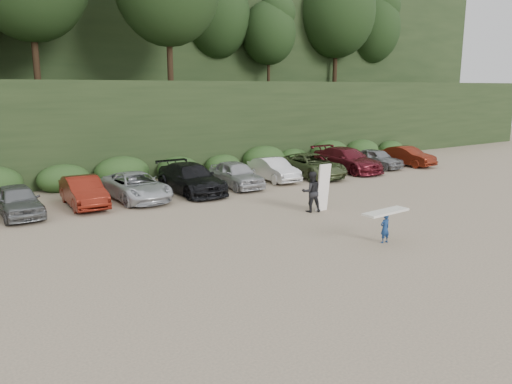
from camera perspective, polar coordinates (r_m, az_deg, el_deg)
ground at (r=19.08m, az=5.91°, el=-5.25°), size 120.00×120.00×0.00m
hillside_backdrop at (r=51.53m, az=-21.70°, el=17.36°), size 90.00×41.50×28.00m
parked_cars at (r=26.55m, az=-10.28°, el=1.13°), size 39.70×5.92×1.60m
child_surfer at (r=18.81m, az=14.57°, el=-3.23°), size 2.04×0.69×1.21m
adult_surfer at (r=22.86m, az=6.47°, el=0.07°), size 1.38×0.99×2.20m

